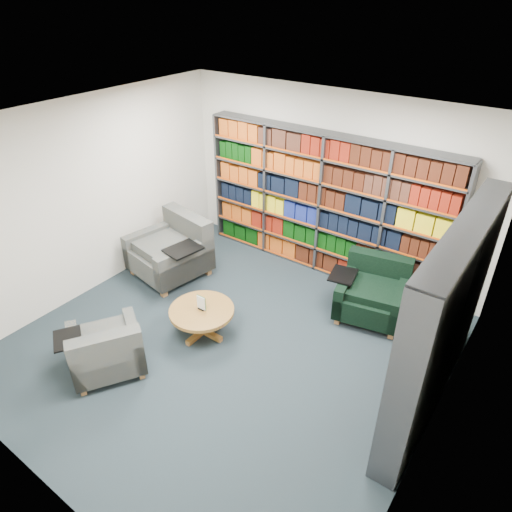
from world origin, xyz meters
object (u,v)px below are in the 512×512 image
Objects in this scene: chair_teal_front at (107,352)px; coffee_table at (202,314)px; chair_green_right at (373,293)px; chair_teal_left at (174,251)px.

coffee_table is (0.45, 1.17, 0.02)m from chair_teal_front.
coffee_table is (-1.62, -1.75, -0.01)m from chair_green_right.
chair_teal_front is at bearing -125.40° from chair_green_right.
chair_teal_left is 1.15× the size of chair_green_right.
chair_teal_front is (0.90, -2.06, -0.08)m from chair_teal_left.
chair_teal_left is 1.18× the size of chair_teal_front.
chair_teal_left is 1.62m from coffee_table.
coffee_table is at bearing -132.87° from chair_green_right.
chair_teal_left is at bearing -163.82° from chair_green_right.
chair_green_right reaches higher than chair_teal_front.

